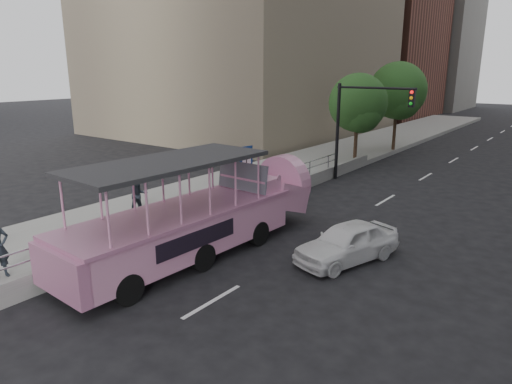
{
  "coord_description": "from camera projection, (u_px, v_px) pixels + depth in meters",
  "views": [
    {
      "loc": [
        8.45,
        -9.98,
        5.94
      ],
      "look_at": [
        -1.35,
        3.05,
        1.52
      ],
      "focal_mm": 32.0,
      "sensor_mm": 36.0,
      "label": 1
    }
  ],
  "objects": [
    {
      "name": "guardrail",
      "position": [
        202.0,
        200.0,
        17.21
      ],
      "size": [
        0.07,
        22.0,
        0.71
      ],
      "color": "silver",
      "rests_on": "kerb_wall"
    },
    {
      "name": "traffic_signal",
      "position": [
        359.0,
        117.0,
        23.87
      ],
      "size": [
        4.2,
        0.32,
        5.2
      ],
      "color": "black",
      "rests_on": "ground"
    },
    {
      "name": "street_tree_near",
      "position": [
        359.0,
        105.0,
        27.36
      ],
      "size": [
        3.52,
        3.52,
        5.72
      ],
      "color": "#3D2C1C",
      "rests_on": "ground"
    },
    {
      "name": "duck_boat",
      "position": [
        204.0,
        216.0,
        15.08
      ],
      "size": [
        2.86,
        10.07,
        3.31
      ],
      "color": "black",
      "rests_on": "ground"
    },
    {
      "name": "street_tree_far",
      "position": [
        398.0,
        93.0,
        31.74
      ],
      "size": [
        3.97,
        3.97,
        6.45
      ],
      "color": "#3D2C1C",
      "rests_on": "ground"
    },
    {
      "name": "kerb_wall",
      "position": [
        202.0,
        217.0,
        17.38
      ],
      "size": [
        0.24,
        30.0,
        0.36
      ],
      "primitive_type": "cube",
      "color": "#A0A09B",
      "rests_on": "sidewalk"
    },
    {
      "name": "car",
      "position": [
        347.0,
        242.0,
        14.42
      ],
      "size": [
        2.55,
        3.97,
        1.26
      ],
      "primitive_type": "imported",
      "rotation": [
        0.0,
        0.0,
        -0.31
      ],
      "color": "white",
      "rests_on": "ground"
    },
    {
      "name": "midrise_brick",
      "position": [
        363.0,
        11.0,
        58.23
      ],
      "size": [
        18.0,
        16.0,
        26.0
      ],
      "primitive_type": "cube",
      "color": "brown",
      "rests_on": "ground"
    },
    {
      "name": "sidewalk",
      "position": [
        268.0,
        177.0,
        25.16
      ],
      "size": [
        5.5,
        80.0,
        0.3
      ],
      "primitive_type": "cube",
      "color": "#979792",
      "rests_on": "ground"
    },
    {
      "name": "ground",
      "position": [
        232.0,
        267.0,
        14.15
      ],
      "size": [
        160.0,
        160.0,
        0.0
      ],
      "primitive_type": "plane",
      "color": "black"
    },
    {
      "name": "parking_sign",
      "position": [
        246.0,
        174.0,
        18.21
      ],
      "size": [
        0.15,
        0.67,
        2.99
      ],
      "color": "black",
      "rests_on": "ground"
    },
    {
      "name": "midrise_stone_b",
      "position": [
        417.0,
        41.0,
        70.2
      ],
      "size": [
        16.0,
        14.0,
        20.0
      ],
      "primitive_type": "cube",
      "color": "slate",
      "rests_on": "ground"
    },
    {
      "name": "pedestrian_mid",
      "position": [
        139.0,
        195.0,
        18.1
      ],
      "size": [
        0.76,
        0.88,
        1.56
      ],
      "primitive_type": "imported",
      "rotation": [
        0.0,
        0.0,
        1.31
      ],
      "color": "#222A32",
      "rests_on": "sidewalk"
    }
  ]
}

